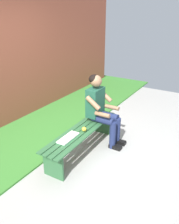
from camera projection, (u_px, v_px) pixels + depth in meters
ground_plane at (106, 221)px, 2.64m from camera, size 10.00×7.00×0.04m
grass_strip at (29, 132)px, 4.49m from camera, size 9.00×1.77×0.03m
bench_near at (82, 135)px, 3.78m from camera, size 1.76×0.42×0.42m
person_seated at (101, 107)px, 3.96m from camera, size 0.50×0.69×1.23m
apple at (84, 129)px, 3.67m from camera, size 0.08×0.08×0.08m
book_open at (68, 138)px, 3.48m from camera, size 0.42×0.17×0.02m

